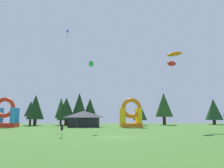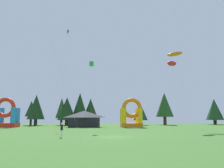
{
  "view_description": "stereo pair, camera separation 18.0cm",
  "coord_description": "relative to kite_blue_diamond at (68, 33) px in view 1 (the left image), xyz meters",
  "views": [
    {
      "loc": [
        -2.27,
        -31.14,
        2.65
      ],
      "look_at": [
        0.0,
        6.17,
        7.82
      ],
      "focal_mm": 37.71,
      "sensor_mm": 36.0,
      "label": 1
    },
    {
      "loc": [
        -2.09,
        -31.15,
        2.65
      ],
      "look_at": [
        0.0,
        6.17,
        7.82
      ],
      "focal_mm": 37.71,
      "sensor_mm": 36.0,
      "label": 2
    }
  ],
  "objects": [
    {
      "name": "tree_row_3",
      "position": [
        -12.45,
        13.65,
        -19.36
      ],
      "size": [
        3.72,
        3.72,
        7.38
      ],
      "color": "#4C331E",
      "rests_on": "ground_plane"
    },
    {
      "name": "tree_row_5",
      "position": [
        -3.14,
        12.91,
        -19.11
      ],
      "size": [
        3.6,
        3.6,
        8.34
      ],
      "color": "#4C331E",
      "rests_on": "ground_plane"
    },
    {
      "name": "tree_row_4",
      "position": [
        -10.42,
        11.4,
        -18.9
      ],
      "size": [
        5.16,
        5.16,
        9.07
      ],
      "color": "#4C331E",
      "rests_on": "ground_plane"
    },
    {
      "name": "kite_blue_diamond",
      "position": [
        0.0,
        0.0,
        0.0
      ],
      "size": [
        0.85,
        6.54,
        25.24
      ],
      "color": "blue",
      "rests_on": "ground_plane"
    },
    {
      "name": "kite_green_box",
      "position": [
        6.69,
        -14.0,
        -11.31
      ],
      "size": [
        2.03,
        1.88,
        13.5
      ],
      "color": "green",
      "rests_on": "ground_plane"
    },
    {
      "name": "person_left_edge",
      "position": [
        3.51,
        -29.21,
        -23.2
      ],
      "size": [
        0.36,
        0.36,
        1.86
      ],
      "rotation": [
        0.0,
        0.0,
        4.85
      ],
      "color": "silver",
      "rests_on": "ground_plane"
    },
    {
      "name": "kite_red_parafoil",
      "position": [
        22.73,
        -14.7,
        -11.18
      ],
      "size": [
        3.53,
        3.74,
        13.8
      ],
      "color": "red",
      "rests_on": "ground_plane"
    },
    {
      "name": "tree_row_7",
      "position": [
        2.32,
        13.89,
        -18.12
      ],
      "size": [
        4.79,
        4.79,
        9.95
      ],
      "color": "#4C331E",
      "rests_on": "ground_plane"
    },
    {
      "name": "ground_plane",
      "position": [
        10.29,
        -28.73,
        -24.31
      ],
      "size": [
        120.0,
        120.0,
        0.0
      ],
      "primitive_type": "plane",
      "color": "#3D6B28"
    },
    {
      "name": "inflatable_yellow_castle",
      "position": [
        -14.73,
        0.39,
        -21.54
      ],
      "size": [
        5.22,
        4.33,
        7.3
      ],
      "color": "red",
      "rests_on": "ground_plane"
    },
    {
      "name": "tree_row_11",
      "position": [
        46.51,
        16.41,
        -19.34
      ],
      "size": [
        5.69,
        5.69,
        8.48
      ],
      "color": "#4C331E",
      "rests_on": "ground_plane"
    },
    {
      "name": "tree_row_6",
      "position": [
        -1.48,
        12.5,
        -19.34
      ],
      "size": [
        5.7,
        5.7,
        8.41
      ],
      "color": "#4C331E",
      "rests_on": "ground_plane"
    },
    {
      "name": "tree_row_9",
      "position": [
        21.15,
        13.05,
        -20.18
      ],
      "size": [
        4.41,
        4.41,
        6.8
      ],
      "color": "#4C331E",
      "rests_on": "ground_plane"
    },
    {
      "name": "kite_orange_parafoil",
      "position": [
        25.15,
        -9.59,
        -7.8
      ],
      "size": [
        5.37,
        1.83,
        17.36
      ],
      "color": "orange",
      "rests_on": "ground_plane"
    },
    {
      "name": "tree_row_10",
      "position": [
        29.22,
        14.52,
        -17.99
      ],
      "size": [
        5.62,
        5.62,
        10.22
      ],
      "color": "#4C331E",
      "rests_on": "ground_plane"
    },
    {
      "name": "tree_row_8",
      "position": [
        5.6,
        14.82,
        -19.23
      ],
      "size": [
        4.76,
        4.76,
        8.31
      ],
      "color": "#4C331E",
      "rests_on": "ground_plane"
    },
    {
      "name": "inflatable_orange_dome",
      "position": [
        16.4,
        -0.65,
        -21.56
      ],
      "size": [
        5.28,
        4.42,
        7.23
      ],
      "color": "orange",
      "rests_on": "ground_plane"
    },
    {
      "name": "festival_tent",
      "position": [
        4.66,
        -0.63,
        -22.28
      ],
      "size": [
        7.59,
        4.1,
        4.05
      ],
      "color": "black",
      "rests_on": "ground_plane"
    }
  ]
}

